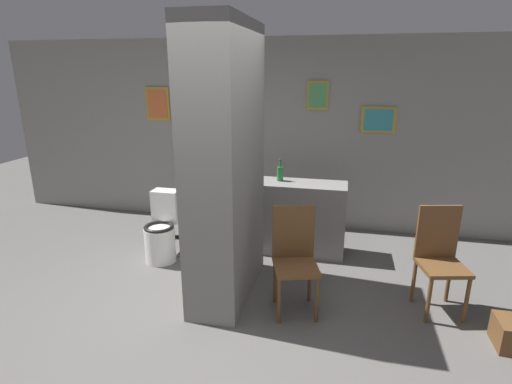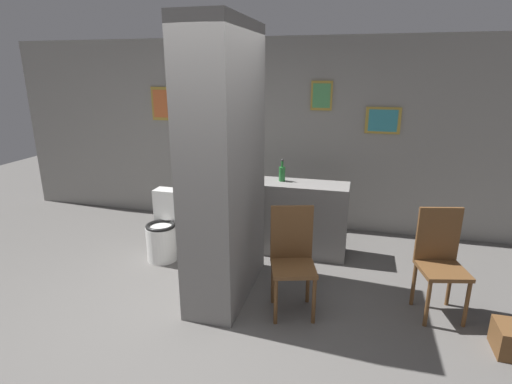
# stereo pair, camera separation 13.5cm
# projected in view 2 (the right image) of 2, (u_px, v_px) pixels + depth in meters

# --- Properties ---
(ground_plane) EXTENTS (14.00, 14.00, 0.00)m
(ground_plane) POSITION_uv_depth(u_px,v_px,m) (204.00, 324.00, 3.56)
(ground_plane) COLOR #5B5956
(wall_back) EXTENTS (8.00, 0.09, 2.60)m
(wall_back) POSITION_uv_depth(u_px,v_px,m) (270.00, 134.00, 5.61)
(wall_back) COLOR gray
(wall_back) RESTS_ON ground_plane
(pillar_center) EXTENTS (0.51, 1.24, 2.60)m
(pillar_center) POSITION_uv_depth(u_px,v_px,m) (225.00, 167.00, 3.75)
(pillar_center) COLOR gray
(pillar_center) RESTS_ON ground_plane
(counter_shelf) EXTENTS (1.26, 0.44, 0.89)m
(counter_shelf) POSITION_uv_depth(u_px,v_px,m) (295.00, 218.00, 4.87)
(counter_shelf) COLOR gray
(counter_shelf) RESTS_ON ground_plane
(toilet) EXTENTS (0.36, 0.52, 0.80)m
(toilet) POSITION_uv_depth(u_px,v_px,m) (164.00, 230.00, 4.75)
(toilet) COLOR white
(toilet) RESTS_ON ground_plane
(chair_near_pillar) EXTENTS (0.49, 0.49, 0.99)m
(chair_near_pillar) POSITION_uv_depth(u_px,v_px,m) (292.00, 256.00, 3.66)
(chair_near_pillar) COLOR brown
(chair_near_pillar) RESTS_ON ground_plane
(chair_by_doorway) EXTENTS (0.47, 0.47, 0.99)m
(chair_by_doorway) POSITION_uv_depth(u_px,v_px,m) (440.00, 258.00, 3.62)
(chair_by_doorway) COLOR brown
(chair_by_doorway) RESTS_ON ground_plane
(bicycle) EXTENTS (1.56, 0.42, 0.69)m
(bicycle) POSITION_uv_depth(u_px,v_px,m) (209.00, 217.00, 5.22)
(bicycle) COLOR black
(bicycle) RESTS_ON ground_plane
(bottle_tall) EXTENTS (0.08, 0.08, 0.27)m
(bottle_tall) POSITION_uv_depth(u_px,v_px,m) (282.00, 173.00, 4.80)
(bottle_tall) COLOR #267233
(bottle_tall) RESTS_ON counter_shelf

